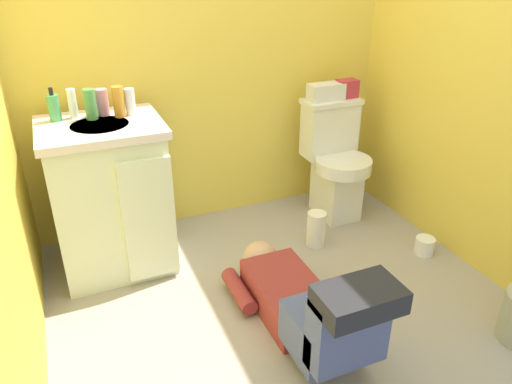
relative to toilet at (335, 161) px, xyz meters
name	(u,v)px	position (x,y,z in m)	size (l,w,h in m)	color
ground_plane	(280,301)	(-0.71, -0.69, -0.39)	(2.71, 2.97, 0.04)	#9E9487
wall_back	(207,24)	(-0.71, 0.34, 0.83)	(2.37, 0.08, 2.40)	#E7C648
wall_right	(501,38)	(0.44, -0.69, 0.83)	(0.08, 1.97, 2.40)	#E7C648
toilet	(335,161)	(0.00, 0.00, 0.00)	(0.36, 0.46, 0.75)	silver
vanity_cabinet	(111,196)	(-1.40, -0.05, 0.05)	(0.60, 0.53, 0.82)	beige
faucet	(94,106)	(-1.40, 0.09, 0.50)	(0.02, 0.02, 0.10)	silver
person_plumber	(305,304)	(-0.72, -0.96, -0.19)	(0.39, 1.06, 0.52)	maroon
tissue_box	(326,92)	(-0.04, 0.09, 0.43)	(0.22, 0.11, 0.10)	silver
toiletry_bag	(347,89)	(0.11, 0.09, 0.44)	(0.12, 0.09, 0.11)	#B22D3F
soap_dispenser	(54,108)	(-1.59, 0.07, 0.52)	(0.06, 0.06, 0.17)	#469E5C
bottle_white	(72,104)	(-1.51, 0.09, 0.53)	(0.04, 0.04, 0.15)	white
bottle_green	(90,104)	(-1.43, 0.03, 0.53)	(0.06, 0.06, 0.15)	#4D9C4D
bottle_pink	(102,102)	(-1.36, 0.08, 0.52)	(0.06, 0.06, 0.13)	pink
bottle_amber	(119,102)	(-1.29, 0.02, 0.53)	(0.06, 0.06, 0.15)	orange
bottle_clear	(130,102)	(-1.23, 0.03, 0.52)	(0.05, 0.05, 0.14)	silver
paper_towel_roll	(316,229)	(-0.30, -0.32, -0.26)	(0.11, 0.11, 0.21)	white
toilet_paper_roll	(425,246)	(0.24, -0.64, -0.32)	(0.11, 0.11, 0.10)	white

